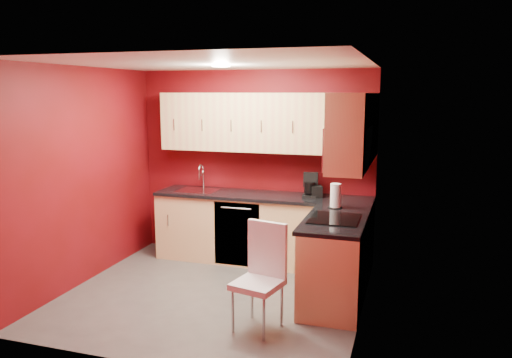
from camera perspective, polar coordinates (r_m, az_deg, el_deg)
The scene contains 21 objects.
floor at distance 5.67m, azimuth -4.85°, elevation -13.05°, with size 3.20×3.20×0.00m, color #4F4D4A.
ceiling at distance 5.23m, azimuth -5.26°, elevation 13.06°, with size 3.20×3.20×0.00m, color white.
wall_back at distance 6.70m, azimuth -0.15°, elevation 1.68°, with size 3.20×3.20×0.00m, color maroon.
wall_front at distance 4.00m, azimuth -13.28°, elevation -4.22°, with size 3.20×3.20×0.00m, color maroon.
wall_left at distance 6.10m, azimuth -19.09°, elevation 0.31°, with size 3.00×3.00×0.00m, color maroon.
wall_right at distance 4.94m, azimuth 12.41°, elevation -1.52°, with size 3.00×3.00×0.00m, color maroon.
base_cabinets_back at distance 6.53m, azimuth 0.73°, elevation -5.85°, with size 2.80×0.60×0.87m, color #E2B581.
base_cabinets_right at distance 5.42m, azimuth 9.13°, elevation -9.32°, with size 0.60×1.30×0.87m, color #E2B581.
countertop_back at distance 6.41m, azimuth 0.70°, elevation -1.97°, with size 2.80×0.63×0.04m, color black.
countertop_right at distance 5.28m, azimuth 9.07°, elevation -4.69°, with size 0.63×1.27×0.04m, color black.
upper_cabinets_back at distance 6.42m, azimuth 1.08°, elevation 6.47°, with size 2.80×0.35×0.75m, color #DDC27D.
upper_cabinets_right at distance 5.31m, azimuth 11.20°, elevation 6.25°, with size 0.35×1.55×0.75m.
microwave at distance 5.09m, azimuth 10.46°, elevation 3.56°, with size 0.42×0.76×0.42m.
cooktop at distance 5.24m, azimuth 8.97°, elevation -4.51°, with size 0.50×0.55×0.01m, color black.
sink at distance 6.73m, azimuth -6.62°, elevation -1.00°, with size 0.52×0.42×0.35m.
dishwasher_front at distance 6.34m, azimuth -2.20°, elevation -6.34°, with size 0.60×0.02×0.82m, color black.
downlight at distance 5.51m, azimuth -4.02°, elevation 12.76°, with size 0.20×0.20×0.01m, color white.
coffee_maker at distance 6.28m, azimuth 6.21°, elevation -0.69°, with size 0.18×0.24×0.30m, color black, non-canonical shape.
napkin_holder at distance 6.27m, azimuth 6.92°, elevation -1.44°, with size 0.13×0.13×0.15m, color black, non-canonical shape.
paper_towel at distance 5.72m, azimuth 9.07°, elevation -1.91°, with size 0.16×0.16×0.28m, color white, non-canonical shape.
dining_chair at distance 4.72m, azimuth 0.18°, elevation -11.29°, with size 0.41×0.43×1.00m, color silver, non-canonical shape.
Camera 1 is at (2.00, -4.83, 2.20)m, focal length 35.00 mm.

